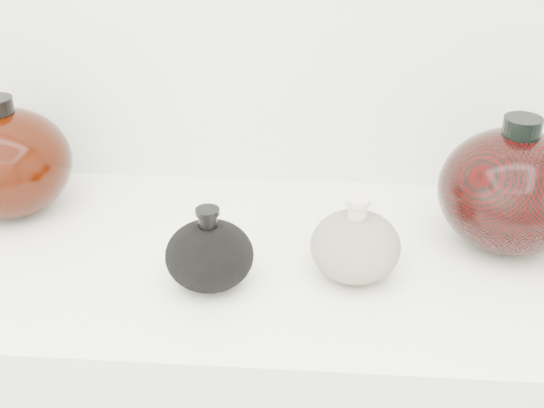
# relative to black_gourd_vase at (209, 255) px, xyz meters

# --- Properties ---
(room) EXTENTS (3.04, 2.42, 2.64)m
(room) POSITION_rel_black_gourd_vase_xyz_m (0.10, -0.60, 0.35)
(room) COLOR slate
(room) RESTS_ON ground
(black_gourd_vase) EXTENTS (0.15, 0.15, 0.12)m
(black_gourd_vase) POSITION_rel_black_gourd_vase_xyz_m (0.00, 0.00, 0.00)
(black_gourd_vase) COLOR black
(black_gourd_vase) RESTS_ON display_counter
(cream_gourd_vase) EXTENTS (0.16, 0.16, 0.12)m
(cream_gourd_vase) POSITION_rel_black_gourd_vase_xyz_m (0.20, 0.04, 0.00)
(cream_gourd_vase) COLOR beige
(cream_gourd_vase) RESTS_ON display_counter
(left_round_pot) EXTENTS (0.25, 0.25, 0.20)m
(left_round_pot) POSITION_rel_black_gourd_vase_xyz_m (-0.35, 0.19, 0.04)
(left_round_pot) COLOR black
(left_round_pot) RESTS_ON display_counter
(right_round_pot) EXTENTS (0.22, 0.22, 0.21)m
(right_round_pot) POSITION_rel_black_gourd_vase_xyz_m (0.43, 0.14, 0.04)
(right_round_pot) COLOR black
(right_round_pot) RESTS_ON display_counter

